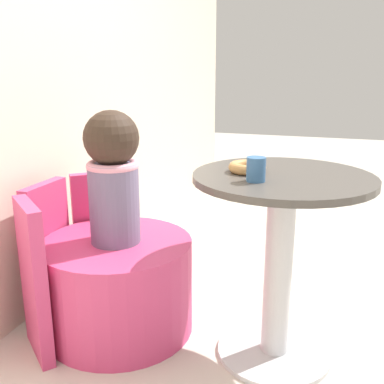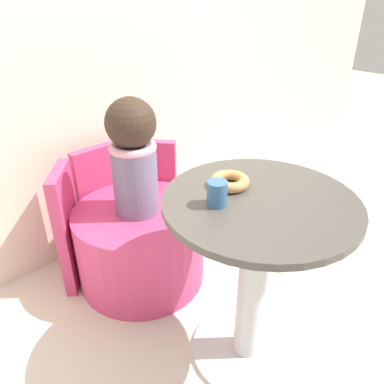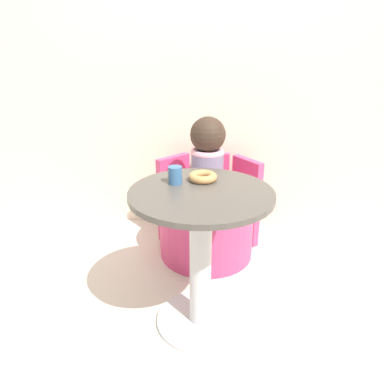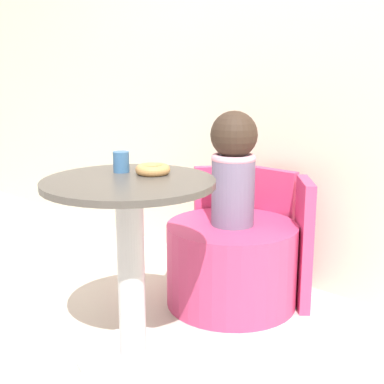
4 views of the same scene
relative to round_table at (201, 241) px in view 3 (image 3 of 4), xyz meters
The scene contains 8 objects.
ground_plane 0.47m from the round_table, 162.64° to the right, with size 12.00×12.00×0.00m, color beige.
back_wall 1.33m from the round_table, 92.53° to the left, with size 6.00×0.06×2.40m.
round_table is the anchor object (origin of this frame).
tub_chair 0.71m from the round_table, 92.36° to the left, with size 0.62×0.62×0.40m.
booth_backrest 0.93m from the round_table, 91.70° to the left, with size 0.73×0.26×0.61m.
child_figure 0.69m from the round_table, 92.36° to the left, with size 0.22×0.22×0.53m.
donut 0.30m from the round_table, 92.66° to the left, with size 0.13×0.13×0.04m.
cup 0.33m from the round_table, 149.56° to the left, with size 0.06×0.06×0.08m.
Camera 3 is at (0.18, -1.36, 1.28)m, focal length 32.00 mm.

